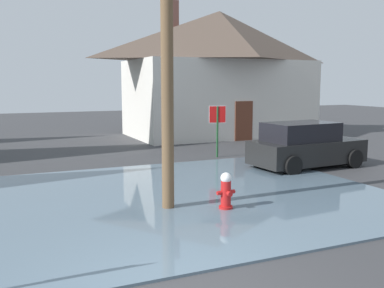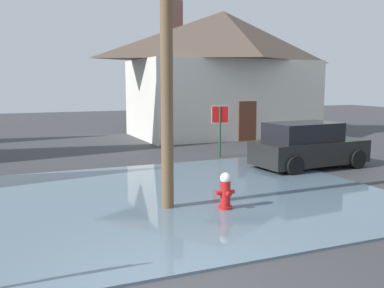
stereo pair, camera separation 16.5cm
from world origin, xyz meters
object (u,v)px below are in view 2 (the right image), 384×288
(stop_sign_far, at_px, (220,121))
(fire_hydrant, at_px, (225,192))
(utility_pole, at_px, (166,2))
(house, at_px, (223,72))
(parked_car, at_px, (308,146))

(stop_sign_far, bearing_deg, fire_hydrant, -115.37)
(utility_pole, height_order, house, utility_pole)
(stop_sign_far, height_order, house, house)
(fire_hydrant, distance_m, utility_pole, 4.44)
(fire_hydrant, bearing_deg, house, 63.57)
(fire_hydrant, xyz_separation_m, stop_sign_far, (3.13, 6.61, 1.00))
(fire_hydrant, bearing_deg, parked_car, 35.06)
(stop_sign_far, height_order, parked_car, stop_sign_far)
(stop_sign_far, bearing_deg, house, 62.53)
(fire_hydrant, height_order, utility_pole, utility_pole)
(fire_hydrant, bearing_deg, stop_sign_far, 64.63)
(fire_hydrant, relative_size, stop_sign_far, 0.44)
(fire_hydrant, xyz_separation_m, house, (6.59, 13.26, 3.08))
(stop_sign_far, bearing_deg, parked_car, -60.11)
(fire_hydrant, distance_m, parked_car, 6.04)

